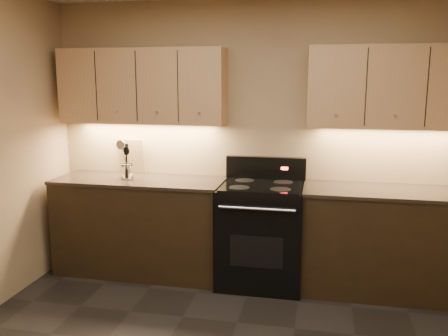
% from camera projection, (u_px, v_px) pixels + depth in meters
% --- Properties ---
extents(wall_back, '(4.00, 0.04, 2.60)m').
position_uv_depth(wall_back, '(258.00, 139.00, 4.52)').
color(wall_back, tan).
rests_on(wall_back, ground).
extents(counter_left, '(1.62, 0.62, 0.93)m').
position_uv_depth(counter_left, '(141.00, 225.00, 4.61)').
color(counter_left, black).
rests_on(counter_left, ground).
extents(counter_right, '(1.46, 0.62, 0.93)m').
position_uv_depth(counter_right, '(386.00, 241.00, 4.15)').
color(counter_right, black).
rests_on(counter_right, ground).
extents(stove, '(0.76, 0.68, 1.14)m').
position_uv_depth(stove, '(261.00, 233.00, 4.35)').
color(stove, black).
rests_on(stove, ground).
extents(upper_cab_left, '(1.60, 0.30, 0.70)m').
position_uv_depth(upper_cab_left, '(142.00, 86.00, 4.50)').
color(upper_cab_left, tan).
rests_on(upper_cab_left, wall_back).
extents(upper_cab_right, '(1.44, 0.30, 0.70)m').
position_uv_depth(upper_cab_right, '(394.00, 87.00, 4.05)').
color(upper_cab_right, tan).
rests_on(upper_cab_right, wall_back).
extents(outlet_plate, '(0.08, 0.01, 0.12)m').
position_uv_depth(outlet_plate, '(131.00, 154.00, 4.81)').
color(outlet_plate, '#B2B5BA').
rests_on(outlet_plate, wall_back).
extents(utensil_crock, '(0.12, 0.12, 0.14)m').
position_uv_depth(utensil_crock, '(127.00, 172.00, 4.51)').
color(utensil_crock, white).
rests_on(utensil_crock, counter_left).
extents(cutting_board, '(0.28, 0.08, 0.35)m').
position_uv_depth(cutting_board, '(131.00, 156.00, 4.78)').
color(cutting_board, tan).
rests_on(cutting_board, counter_left).
extents(black_spoon, '(0.10, 0.13, 0.31)m').
position_uv_depth(black_spoon, '(126.00, 161.00, 4.52)').
color(black_spoon, black).
rests_on(black_spoon, utensil_crock).
extents(black_turner, '(0.13, 0.16, 0.34)m').
position_uv_depth(black_turner, '(127.00, 160.00, 4.47)').
color(black_turner, black).
rests_on(black_turner, utensil_crock).
extents(steel_spatula, '(0.18, 0.12, 0.34)m').
position_uv_depth(steel_spatula, '(130.00, 160.00, 4.50)').
color(steel_spatula, silver).
rests_on(steel_spatula, utensil_crock).
extents(steel_skimmer, '(0.19, 0.11, 0.36)m').
position_uv_depth(steel_skimmer, '(130.00, 160.00, 4.47)').
color(steel_skimmer, silver).
rests_on(steel_skimmer, utensil_crock).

